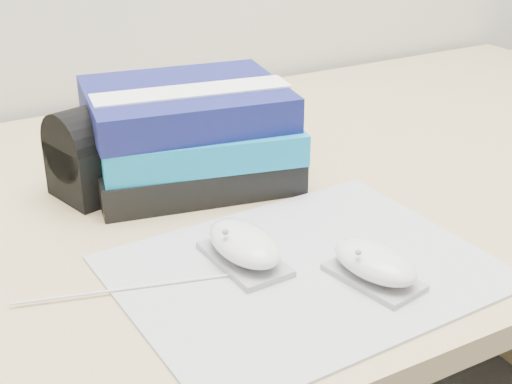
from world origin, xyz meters
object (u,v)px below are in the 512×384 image
desk (256,296)px  pouch (105,149)px  mouse_rear (244,246)px  mouse_front (375,265)px  book_stack (190,134)px

desk → pouch: pouch is taller
mouse_rear → desk: bearing=58.5°
mouse_rear → pouch: pouch is taller
desk → mouse_front: size_ratio=14.75×
desk → mouse_front: (-0.05, -0.34, 0.26)m
mouse_rear → mouse_front: bearing=-44.0°
mouse_front → pouch: 0.39m
book_stack → mouse_rear: bearing=-100.9°
mouse_rear → book_stack: book_stack is taller
desk → mouse_rear: bearing=-121.5°
mouse_rear → book_stack: 0.24m
mouse_rear → pouch: 0.26m
mouse_front → book_stack: 0.34m
book_stack → pouch: 0.11m
mouse_rear → mouse_front: size_ratio=1.03×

